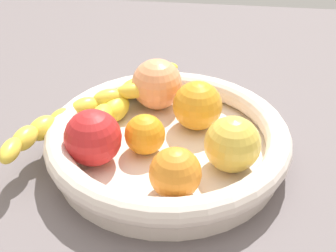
{
  "coord_description": "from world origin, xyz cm",
  "views": [
    {
      "loc": [
        6.05,
        -47.45,
        40.18
      ],
      "look_at": [
        0.0,
        0.0,
        8.06
      ],
      "focal_mm": 49.71,
      "sensor_mm": 36.0,
      "label": 1
    }
  ],
  "objects_px": {
    "orange_mid_left": "(197,106)",
    "tomato_red": "(93,138)",
    "apple_yellow": "(232,144)",
    "banana_draped_right": "(68,118)",
    "orange_mid_right": "(175,173)",
    "peach_blush": "(157,84)",
    "banana_draped_left": "(121,103)",
    "fruit_bowl": "(168,141)",
    "orange_front": "(145,134)"
  },
  "relations": [
    {
      "from": "orange_front",
      "to": "peach_blush",
      "type": "xyz_separation_m",
      "value": [
        -0.0,
        0.11,
        0.01
      ]
    },
    {
      "from": "fruit_bowl",
      "to": "tomato_red",
      "type": "height_order",
      "value": "tomato_red"
    },
    {
      "from": "orange_mid_left",
      "to": "tomato_red",
      "type": "xyz_separation_m",
      "value": [
        -0.12,
        -0.09,
        0.0
      ]
    },
    {
      "from": "banana_draped_left",
      "to": "orange_mid_right",
      "type": "bearing_deg",
      "value": -57.18
    },
    {
      "from": "orange_front",
      "to": "orange_mid_right",
      "type": "distance_m",
      "value": 0.09
    },
    {
      "from": "banana_draped_right",
      "to": "orange_mid_right",
      "type": "relative_size",
      "value": 3.27
    },
    {
      "from": "orange_mid_right",
      "to": "peach_blush",
      "type": "xyz_separation_m",
      "value": [
        -0.05,
        0.18,
        0.01
      ]
    },
    {
      "from": "peach_blush",
      "to": "banana_draped_right",
      "type": "bearing_deg",
      "value": -140.63
    },
    {
      "from": "fruit_bowl",
      "to": "orange_mid_right",
      "type": "bearing_deg",
      "value": -77.74
    },
    {
      "from": "apple_yellow",
      "to": "tomato_red",
      "type": "xyz_separation_m",
      "value": [
        -0.16,
        -0.01,
        0.0
      ]
    },
    {
      "from": "orange_mid_right",
      "to": "peach_blush",
      "type": "distance_m",
      "value": 0.19
    },
    {
      "from": "orange_mid_right",
      "to": "peach_blush",
      "type": "height_order",
      "value": "peach_blush"
    },
    {
      "from": "apple_yellow",
      "to": "peach_blush",
      "type": "bearing_deg",
      "value": 130.11
    },
    {
      "from": "banana_draped_right",
      "to": "apple_yellow",
      "type": "relative_size",
      "value": 2.84
    },
    {
      "from": "banana_draped_right",
      "to": "orange_front",
      "type": "xyz_separation_m",
      "value": [
        0.1,
        -0.02,
        0.0
      ]
    },
    {
      "from": "banana_draped_right",
      "to": "tomato_red",
      "type": "relative_size",
      "value": 2.77
    },
    {
      "from": "orange_mid_right",
      "to": "peach_blush",
      "type": "relative_size",
      "value": 0.81
    },
    {
      "from": "fruit_bowl",
      "to": "orange_front",
      "type": "height_order",
      "value": "orange_front"
    },
    {
      "from": "banana_draped_left",
      "to": "peach_blush",
      "type": "xyz_separation_m",
      "value": [
        0.04,
        0.04,
        0.01
      ]
    },
    {
      "from": "banana_draped_right",
      "to": "orange_mid_left",
      "type": "bearing_deg",
      "value": 13.55
    },
    {
      "from": "banana_draped_left",
      "to": "orange_mid_left",
      "type": "relative_size",
      "value": 3.21
    },
    {
      "from": "banana_draped_right",
      "to": "orange_mid_left",
      "type": "distance_m",
      "value": 0.17
    },
    {
      "from": "fruit_bowl",
      "to": "peach_blush",
      "type": "relative_size",
      "value": 4.28
    },
    {
      "from": "orange_front",
      "to": "orange_mid_right",
      "type": "relative_size",
      "value": 0.87
    },
    {
      "from": "fruit_bowl",
      "to": "orange_mid_left",
      "type": "relative_size",
      "value": 4.68
    },
    {
      "from": "orange_mid_left",
      "to": "peach_blush",
      "type": "bearing_deg",
      "value": 143.04
    },
    {
      "from": "apple_yellow",
      "to": "peach_blush",
      "type": "distance_m",
      "value": 0.17
    },
    {
      "from": "orange_mid_left",
      "to": "tomato_red",
      "type": "distance_m",
      "value": 0.15
    },
    {
      "from": "fruit_bowl",
      "to": "peach_blush",
      "type": "bearing_deg",
      "value": 106.36
    },
    {
      "from": "apple_yellow",
      "to": "peach_blush",
      "type": "height_order",
      "value": "peach_blush"
    },
    {
      "from": "banana_draped_left",
      "to": "banana_draped_right",
      "type": "relative_size",
      "value": 1.11
    },
    {
      "from": "fruit_bowl",
      "to": "banana_draped_right",
      "type": "xyz_separation_m",
      "value": [
        -0.13,
        0.01,
        0.02
      ]
    },
    {
      "from": "orange_mid_right",
      "to": "tomato_red",
      "type": "relative_size",
      "value": 0.85
    },
    {
      "from": "apple_yellow",
      "to": "tomato_red",
      "type": "relative_size",
      "value": 0.97
    },
    {
      "from": "orange_mid_right",
      "to": "peach_blush",
      "type": "bearing_deg",
      "value": 104.4
    },
    {
      "from": "orange_front",
      "to": "tomato_red",
      "type": "bearing_deg",
      "value": -154.71
    },
    {
      "from": "banana_draped_left",
      "to": "apple_yellow",
      "type": "bearing_deg",
      "value": -28.96
    },
    {
      "from": "orange_mid_right",
      "to": "tomato_red",
      "type": "distance_m",
      "value": 0.11
    },
    {
      "from": "peach_blush",
      "to": "apple_yellow",
      "type": "bearing_deg",
      "value": -49.89
    },
    {
      "from": "banana_draped_right",
      "to": "orange_front",
      "type": "relative_size",
      "value": 3.75
    },
    {
      "from": "banana_draped_right",
      "to": "peach_blush",
      "type": "xyz_separation_m",
      "value": [
        0.1,
        0.09,
        0.01
      ]
    },
    {
      "from": "fruit_bowl",
      "to": "orange_mid_left",
      "type": "xyz_separation_m",
      "value": [
        0.03,
        0.05,
        0.03
      ]
    },
    {
      "from": "apple_yellow",
      "to": "fruit_bowl",
      "type": "bearing_deg",
      "value": 157.43
    },
    {
      "from": "orange_mid_left",
      "to": "apple_yellow",
      "type": "xyz_separation_m",
      "value": [
        0.05,
        -0.08,
        0.0
      ]
    },
    {
      "from": "fruit_bowl",
      "to": "orange_mid_left",
      "type": "height_order",
      "value": "orange_mid_left"
    },
    {
      "from": "banana_draped_left",
      "to": "orange_mid_right",
      "type": "distance_m",
      "value": 0.16
    },
    {
      "from": "orange_front",
      "to": "orange_mid_left",
      "type": "relative_size",
      "value": 0.77
    },
    {
      "from": "banana_draped_left",
      "to": "orange_front",
      "type": "xyz_separation_m",
      "value": [
        0.04,
        -0.06,
        -0.0
      ]
    },
    {
      "from": "fruit_bowl",
      "to": "apple_yellow",
      "type": "distance_m",
      "value": 0.09
    },
    {
      "from": "banana_draped_left",
      "to": "apple_yellow",
      "type": "xyz_separation_m",
      "value": [
        0.15,
        -0.08,
        0.0
      ]
    }
  ]
}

